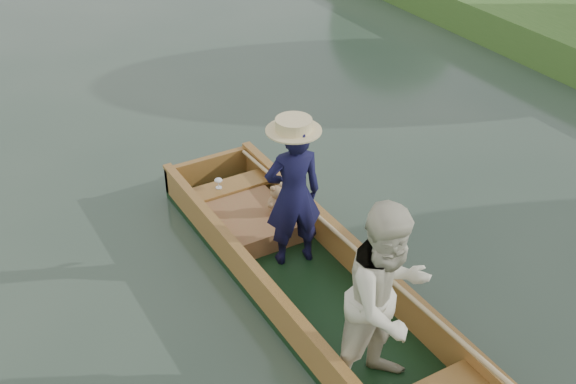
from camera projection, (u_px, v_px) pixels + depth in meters
ground at (319, 305)px, 6.89m from camera, size 120.00×120.00×0.00m
punt at (333, 272)px, 6.36m from camera, size 1.14×5.00×1.82m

